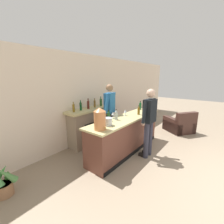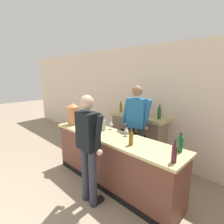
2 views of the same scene
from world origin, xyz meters
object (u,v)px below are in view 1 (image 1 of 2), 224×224
at_px(wine_bottle_riesling_slim, 140,106).
at_px(wine_glass_near_bucket, 125,111).
at_px(person_bartender, 110,112).
at_px(wine_glass_by_dispenser, 113,114).
at_px(copper_dispenser, 100,119).
at_px(wine_bottle_merlot_tall, 151,107).
at_px(armchair_black, 180,125).
at_px(potted_plant_corner, 2,181).
at_px(wine_bottle_burgundy_dark, 96,119).
at_px(wine_bottle_rose_blush, 116,115).
at_px(wine_bottle_chardonnay_pale, 109,116).
at_px(wine_bottle_cabernet_heavy, 139,111).
at_px(fireplace_stone, 89,126).
at_px(ice_bucket_steel, 108,122).
at_px(person_customer, 149,120).
at_px(wine_glass_back_row, 101,119).

bearing_deg(wine_bottle_riesling_slim, wine_glass_near_bucket, -177.94).
xyz_separation_m(person_bartender, wine_glass_by_dispenser, (-0.34, -0.39, 0.07)).
relative_size(copper_dispenser, wine_glass_by_dispenser, 2.63).
distance_m(person_bartender, wine_bottle_merlot_tall, 1.44).
xyz_separation_m(armchair_black, potted_plant_corner, (-5.33, 1.60, 0.04)).
xyz_separation_m(potted_plant_corner, wine_bottle_burgundy_dark, (1.83, -0.55, 0.82)).
distance_m(wine_bottle_rose_blush, wine_bottle_chardonnay_pale, 0.21).
bearing_deg(person_bartender, wine_bottle_merlot_tall, -33.85).
height_order(wine_bottle_rose_blush, wine_bottle_merlot_tall, wine_bottle_merlot_tall).
bearing_deg(wine_bottle_riesling_slim, copper_dispenser, -173.38).
distance_m(wine_bottle_chardonnay_pale, wine_bottle_merlot_tall, 1.82).
xyz_separation_m(wine_bottle_cabernet_heavy, wine_glass_near_bucket, (-0.32, 0.26, -0.00)).
bearing_deg(wine_bottle_burgundy_dark, wine_bottle_merlot_tall, -10.01).
height_order(fireplace_stone, wine_bottle_rose_blush, fireplace_stone).
distance_m(copper_dispenser, wine_bottle_merlot_tall, 2.41).
xyz_separation_m(wine_bottle_chardonnay_pale, wine_bottle_riesling_slim, (1.71, 0.00, 0.00)).
xyz_separation_m(potted_plant_corner, wine_bottle_cabernet_heavy, (3.29, -0.88, 0.80)).
bearing_deg(potted_plant_corner, ice_bucket_steel, -22.39).
bearing_deg(wine_bottle_cabernet_heavy, potted_plant_corner, 165.02).
height_order(potted_plant_corner, wine_bottle_chardonnay_pale, wine_bottle_chardonnay_pale).
bearing_deg(armchair_black, wine_glass_by_dispenser, 159.32).
relative_size(potted_plant_corner, wine_bottle_riesling_slim, 2.42).
xyz_separation_m(armchair_black, wine_bottle_riesling_slim, (-1.39, 1.02, 0.85)).
xyz_separation_m(wine_bottle_riesling_slim, wine_glass_by_dispenser, (-1.46, 0.05, 0.00)).
height_order(potted_plant_corner, wine_bottle_rose_blush, wine_bottle_rose_blush).
relative_size(ice_bucket_steel, wine_glass_near_bucket, 1.21).
relative_size(ice_bucket_steel, wine_bottle_cabernet_heavy, 0.74).
bearing_deg(copper_dispenser, wine_bottle_chardonnay_pale, 23.22).
distance_m(person_customer, wine_bottle_rose_blush, 0.85).
distance_m(ice_bucket_steel, wine_bottle_cabernet_heavy, 1.34).
height_order(fireplace_stone, ice_bucket_steel, fireplace_stone).
bearing_deg(wine_bottle_chardonnay_pale, wine_glass_by_dispenser, 12.39).
relative_size(copper_dispenser, wine_bottle_rose_blush, 1.70).
bearing_deg(wine_glass_back_row, wine_bottle_merlot_tall, -9.30).
height_order(wine_bottle_rose_blush, wine_bottle_riesling_slim, wine_bottle_riesling_slim).
bearing_deg(wine_glass_by_dispenser, wine_bottle_merlot_tall, -15.01).
distance_m(wine_bottle_burgundy_dark, wine_glass_by_dispenser, 0.66).
relative_size(wine_bottle_rose_blush, wine_glass_by_dispenser, 1.55).
distance_m(person_bartender, wine_bottle_riesling_slim, 1.20).
bearing_deg(ice_bucket_steel, wine_glass_back_row, 91.34).
distance_m(fireplace_stone, wine_glass_back_row, 1.27).
xyz_separation_m(wine_bottle_chardonnay_pale, wine_glass_back_row, (-0.30, -0.02, -0.01)).
relative_size(potted_plant_corner, wine_bottle_rose_blush, 2.48).
bearing_deg(wine_glass_near_bucket, wine_bottle_riesling_slim, 2.06).
bearing_deg(person_customer, wine_glass_near_bucket, 82.39).
bearing_deg(person_bartender, wine_bottle_burgundy_dark, -157.65).
distance_m(ice_bucket_steel, wine_glass_near_bucket, 1.04).
bearing_deg(wine_bottle_riesling_slim, wine_glass_back_row, -179.45).
height_order(armchair_black, wine_bottle_riesling_slim, wine_bottle_riesling_slim).
relative_size(armchair_black, wine_glass_back_row, 7.35).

